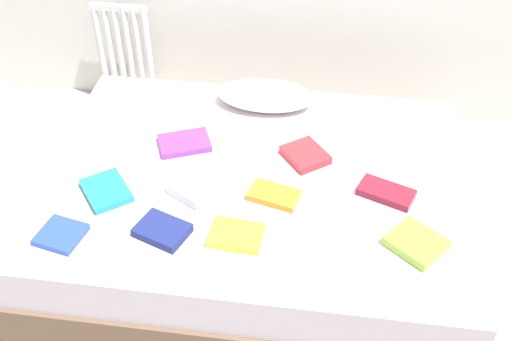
{
  "coord_description": "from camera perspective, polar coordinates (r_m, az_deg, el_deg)",
  "views": [
    {
      "loc": [
        0.31,
        -2.13,
        2.36
      ],
      "look_at": [
        0.0,
        0.05,
        0.48
      ],
      "focal_mm": 43.23,
      "sensor_mm": 36.0,
      "label": 1
    }
  ],
  "objects": [
    {
      "name": "textbook_teal",
      "position": [
        2.82,
        -13.7,
        -1.82
      ],
      "size": [
        0.28,
        0.29,
        0.03
      ],
      "primitive_type": "cube",
      "rotation": [
        0.0,
        0.0,
        -0.91
      ],
      "color": "teal",
      "rests_on": "bed"
    },
    {
      "name": "textbook_lime",
      "position": [
        2.59,
        14.6,
        -6.5
      ],
      "size": [
        0.28,
        0.28,
        0.04
      ],
      "primitive_type": "cube",
      "rotation": [
        0.0,
        0.0,
        -0.68
      ],
      "color": "#8CC638",
      "rests_on": "bed"
    },
    {
      "name": "textbook_yellow",
      "position": [
        2.55,
        -1.82,
        -6.01
      ],
      "size": [
        0.23,
        0.18,
        0.03
      ],
      "primitive_type": "cube",
      "rotation": [
        0.0,
        0.0,
        -0.08
      ],
      "color": "yellow",
      "rests_on": "bed"
    },
    {
      "name": "textbook_orange",
      "position": [
        2.72,
        1.69,
        -2.3
      ],
      "size": [
        0.25,
        0.18,
        0.03
      ],
      "primitive_type": "cube",
      "rotation": [
        0.0,
        0.0,
        -0.26
      ],
      "color": "orange",
      "rests_on": "bed"
    },
    {
      "name": "radiator",
      "position": [
        4.08,
        -12.09,
        10.97
      ],
      "size": [
        0.35,
        0.04,
        0.6
      ],
      "color": "white",
      "rests_on": "ground"
    },
    {
      "name": "ground_plane",
      "position": [
        3.2,
        -0.13,
        -7.13
      ],
      "size": [
        8.0,
        8.0,
        0.0
      ],
      "primitive_type": "plane",
      "color": "#9E998E"
    },
    {
      "name": "textbook_blue",
      "position": [
        2.67,
        -17.61,
        -5.69
      ],
      "size": [
        0.21,
        0.2,
        0.03
      ],
      "primitive_type": "cube",
      "rotation": [
        0.0,
        0.0,
        -0.21
      ],
      "color": "#2847B7",
      "rests_on": "bed"
    },
    {
      "name": "bed",
      "position": [
        3.02,
        -0.13,
        -3.97
      ],
      "size": [
        2.0,
        1.5,
        0.5
      ],
      "color": "brown",
      "rests_on": "ground"
    },
    {
      "name": "textbook_purple",
      "position": [
        3.02,
        -6.64,
        2.55
      ],
      "size": [
        0.29,
        0.25,
        0.03
      ],
      "primitive_type": "cube",
      "rotation": [
        0.0,
        0.0,
        0.4
      ],
      "color": "purple",
      "rests_on": "bed"
    },
    {
      "name": "textbook_red",
      "position": [
        2.93,
        4.59,
        1.45
      ],
      "size": [
        0.26,
        0.26,
        0.04
      ],
      "primitive_type": "cube",
      "rotation": [
        0.0,
        0.0,
        -0.91
      ],
      "color": "red",
      "rests_on": "bed"
    },
    {
      "name": "pillow",
      "position": [
        3.26,
        0.9,
        6.97
      ],
      "size": [
        0.51,
        0.27,
        0.12
      ],
      "primitive_type": "ellipsoid",
      "color": "white",
      "rests_on": "bed"
    },
    {
      "name": "textbook_navy",
      "position": [
        2.59,
        -8.67,
        -5.5
      ],
      "size": [
        0.25,
        0.22,
        0.04
      ],
      "primitive_type": "cube",
      "rotation": [
        0.0,
        0.0,
        -0.36
      ],
      "color": "navy",
      "rests_on": "bed"
    },
    {
      "name": "textbook_maroon",
      "position": [
        2.79,
        11.96,
        -2.01
      ],
      "size": [
        0.27,
        0.2,
        0.04
      ],
      "primitive_type": "cube",
      "rotation": [
        0.0,
        0.0,
        -0.37
      ],
      "color": "maroon",
      "rests_on": "bed"
    },
    {
      "name": "textbook_white",
      "position": [
        2.75,
        -5.93,
        -1.76
      ],
      "size": [
        0.23,
        0.22,
        0.05
      ],
      "primitive_type": "cube",
      "rotation": [
        0.0,
        0.0,
        -0.55
      ],
      "color": "white",
      "rests_on": "bed"
    }
  ]
}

